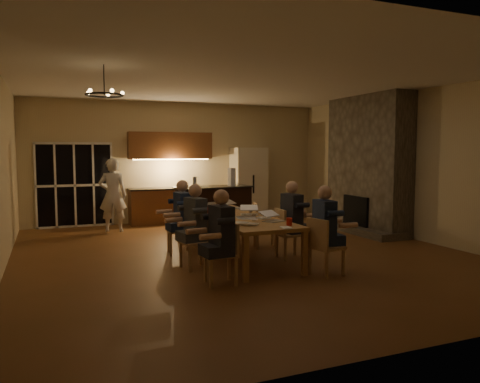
% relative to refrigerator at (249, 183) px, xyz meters
% --- Properties ---
extents(floor, '(9.00, 9.00, 0.00)m').
position_rel_refrigerator_xyz_m(floor, '(-1.90, -4.15, -1.00)').
color(floor, brown).
rests_on(floor, ground).
extents(back_wall, '(8.00, 0.04, 3.20)m').
position_rel_refrigerator_xyz_m(back_wall, '(-1.90, 0.37, 0.60)').
color(back_wall, beige).
rests_on(back_wall, ground).
extents(right_wall, '(0.04, 9.00, 3.20)m').
position_rel_refrigerator_xyz_m(right_wall, '(2.12, -4.15, 0.60)').
color(right_wall, beige).
rests_on(right_wall, ground).
extents(ceiling, '(8.00, 9.00, 0.04)m').
position_rel_refrigerator_xyz_m(ceiling, '(-1.90, -4.15, 2.22)').
color(ceiling, white).
rests_on(ceiling, back_wall).
extents(french_doors, '(1.86, 0.08, 2.10)m').
position_rel_refrigerator_xyz_m(french_doors, '(-4.60, 0.32, 0.05)').
color(french_doors, black).
rests_on(french_doors, ground).
extents(fireplace, '(0.58, 2.50, 3.20)m').
position_rel_refrigerator_xyz_m(fireplace, '(1.80, -2.95, 0.60)').
color(fireplace, '#60594B').
rests_on(fireplace, ground).
extents(kitchenette, '(2.24, 0.68, 2.40)m').
position_rel_refrigerator_xyz_m(kitchenette, '(-2.20, 0.05, 0.20)').
color(kitchenette, brown).
rests_on(kitchenette, ground).
extents(refrigerator, '(0.90, 0.68, 2.00)m').
position_rel_refrigerator_xyz_m(refrigerator, '(0.00, 0.00, 0.00)').
color(refrigerator, beige).
rests_on(refrigerator, ground).
extents(dining_table, '(1.10, 3.30, 0.75)m').
position_rel_refrigerator_xyz_m(dining_table, '(-2.09, -4.30, -0.62)').
color(dining_table, '#AD7945').
rests_on(dining_table, ground).
extents(bar_island, '(1.89, 0.92, 1.08)m').
position_rel_refrigerator_xyz_m(bar_island, '(-1.62, -1.70, -0.46)').
color(bar_island, black).
rests_on(bar_island, ground).
extents(chair_left_near, '(0.48, 0.48, 0.89)m').
position_rel_refrigerator_xyz_m(chair_left_near, '(-2.95, -5.82, -0.55)').
color(chair_left_near, tan).
rests_on(chair_left_near, ground).
extents(chair_left_mid, '(0.50, 0.50, 0.89)m').
position_rel_refrigerator_xyz_m(chair_left_mid, '(-3.02, -4.81, -0.55)').
color(chair_left_mid, tan).
rests_on(chair_left_mid, ground).
extents(chair_left_far, '(0.49, 0.49, 0.89)m').
position_rel_refrigerator_xyz_m(chair_left_far, '(-2.98, -3.64, -0.55)').
color(chair_left_far, tan).
rests_on(chair_left_far, ground).
extents(chair_right_near, '(0.53, 0.53, 0.89)m').
position_rel_refrigerator_xyz_m(chair_right_near, '(-1.26, -5.97, -0.55)').
color(chair_right_near, tan).
rests_on(chair_right_near, ground).
extents(chair_right_mid, '(0.46, 0.46, 0.89)m').
position_rel_refrigerator_xyz_m(chair_right_mid, '(-1.24, -4.77, -0.55)').
color(chair_right_mid, tan).
rests_on(chair_right_mid, ground).
extents(chair_right_far, '(0.54, 0.54, 0.89)m').
position_rel_refrigerator_xyz_m(chair_right_far, '(-1.26, -3.75, -0.55)').
color(chair_right_far, tan).
rests_on(chair_right_far, ground).
extents(person_left_near, '(0.66, 0.66, 1.38)m').
position_rel_refrigerator_xyz_m(person_left_near, '(-2.98, -5.95, -0.31)').
color(person_left_near, '#21222B').
rests_on(person_left_near, ground).
extents(person_right_near, '(0.65, 0.65, 1.38)m').
position_rel_refrigerator_xyz_m(person_right_near, '(-1.24, -5.86, -0.31)').
color(person_right_near, '#1B2844').
rests_on(person_right_near, ground).
extents(person_left_mid, '(0.71, 0.71, 1.38)m').
position_rel_refrigerator_xyz_m(person_left_mid, '(-3.00, -4.76, -0.31)').
color(person_left_mid, '#3B4046').
rests_on(person_left_mid, ground).
extents(person_right_mid, '(0.64, 0.64, 1.38)m').
position_rel_refrigerator_xyz_m(person_right_mid, '(-1.21, -4.75, -0.31)').
color(person_right_mid, '#21222B').
rests_on(person_right_mid, ground).
extents(person_left_far, '(0.63, 0.63, 1.38)m').
position_rel_refrigerator_xyz_m(person_left_far, '(-2.93, -3.70, -0.31)').
color(person_left_far, '#1B2844').
rests_on(person_left_far, ground).
extents(standing_person, '(0.71, 0.54, 1.75)m').
position_rel_refrigerator_xyz_m(standing_person, '(-3.81, -0.75, -0.13)').
color(standing_person, silver).
rests_on(standing_person, ground).
extents(chandelier, '(0.56, 0.56, 0.03)m').
position_rel_refrigerator_xyz_m(chandelier, '(-4.38, -4.68, 1.75)').
color(chandelier, black).
rests_on(chandelier, ceiling).
extents(laptop_a, '(0.42, 0.42, 0.23)m').
position_rel_refrigerator_xyz_m(laptop_a, '(-2.29, -5.30, -0.14)').
color(laptop_a, silver).
rests_on(laptop_a, dining_table).
extents(laptop_b, '(0.39, 0.37, 0.23)m').
position_rel_refrigerator_xyz_m(laptop_b, '(-1.79, -5.19, -0.14)').
color(laptop_b, silver).
rests_on(laptop_b, dining_table).
extents(laptop_c, '(0.41, 0.39, 0.23)m').
position_rel_refrigerator_xyz_m(laptop_c, '(-2.36, -4.17, -0.14)').
color(laptop_c, silver).
rests_on(laptop_c, dining_table).
extents(laptop_d, '(0.40, 0.38, 0.23)m').
position_rel_refrigerator_xyz_m(laptop_d, '(-1.84, -4.30, -0.14)').
color(laptop_d, silver).
rests_on(laptop_d, dining_table).
extents(laptop_e, '(0.40, 0.37, 0.23)m').
position_rel_refrigerator_xyz_m(laptop_e, '(-2.26, -3.20, -0.14)').
color(laptop_e, silver).
rests_on(laptop_e, dining_table).
extents(laptop_f, '(0.42, 0.40, 0.23)m').
position_rel_refrigerator_xyz_m(laptop_f, '(-1.77, -3.27, -0.14)').
color(laptop_f, silver).
rests_on(laptop_f, dining_table).
extents(mug_front, '(0.08, 0.08, 0.10)m').
position_rel_refrigerator_xyz_m(mug_front, '(-2.15, -4.77, -0.20)').
color(mug_front, silver).
rests_on(mug_front, dining_table).
extents(mug_mid, '(0.09, 0.09, 0.10)m').
position_rel_refrigerator_xyz_m(mug_mid, '(-2.04, -3.70, -0.20)').
color(mug_mid, silver).
rests_on(mug_mid, dining_table).
extents(mug_back, '(0.08, 0.08, 0.10)m').
position_rel_refrigerator_xyz_m(mug_back, '(-2.44, -3.48, -0.20)').
color(mug_back, silver).
rests_on(mug_back, dining_table).
extents(redcup_near, '(0.09, 0.09, 0.12)m').
position_rel_refrigerator_xyz_m(redcup_near, '(-1.74, -5.64, -0.19)').
color(redcup_near, '#B4190C').
rests_on(redcup_near, dining_table).
extents(redcup_mid, '(0.09, 0.09, 0.12)m').
position_rel_refrigerator_xyz_m(redcup_mid, '(-2.47, -3.85, -0.19)').
color(redcup_mid, '#B4190C').
rests_on(redcup_mid, dining_table).
extents(redcup_far, '(0.09, 0.09, 0.12)m').
position_rel_refrigerator_xyz_m(redcup_far, '(-1.89, -2.86, -0.19)').
color(redcup_far, '#B4190C').
rests_on(redcup_far, dining_table).
extents(can_silver, '(0.07, 0.07, 0.12)m').
position_rel_refrigerator_xyz_m(can_silver, '(-2.07, -5.01, -0.19)').
color(can_silver, '#B2B2B7').
rests_on(can_silver, dining_table).
extents(can_cola, '(0.07, 0.07, 0.12)m').
position_rel_refrigerator_xyz_m(can_cola, '(-2.20, -2.87, -0.19)').
color(can_cola, '#3F0F0C').
rests_on(can_cola, dining_table).
extents(can_right, '(0.07, 0.07, 0.12)m').
position_rel_refrigerator_xyz_m(can_right, '(-1.70, -4.03, -0.19)').
color(can_right, '#B2B2B7').
rests_on(can_right, dining_table).
extents(plate_near, '(0.26, 0.26, 0.02)m').
position_rel_refrigerator_xyz_m(plate_near, '(-1.78, -4.80, -0.24)').
color(plate_near, silver).
rests_on(plate_near, dining_table).
extents(plate_left, '(0.28, 0.28, 0.02)m').
position_rel_refrigerator_xyz_m(plate_left, '(-2.38, -5.18, -0.24)').
color(plate_left, silver).
rests_on(plate_left, dining_table).
extents(plate_far, '(0.22, 0.22, 0.02)m').
position_rel_refrigerator_xyz_m(plate_far, '(-1.62, -3.49, -0.24)').
color(plate_far, silver).
rests_on(plate_far, dining_table).
extents(notepad, '(0.17, 0.22, 0.01)m').
position_rel_refrigerator_xyz_m(notepad, '(-1.89, -5.82, -0.24)').
color(notepad, white).
rests_on(notepad, dining_table).
extents(bar_bottle, '(0.09, 0.09, 0.24)m').
position_rel_refrigerator_xyz_m(bar_bottle, '(-2.10, -1.75, 0.20)').
color(bar_bottle, '#99999E').
rests_on(bar_bottle, bar_island).
extents(bar_blender, '(0.17, 0.17, 0.43)m').
position_rel_refrigerator_xyz_m(bar_blender, '(-1.16, -1.69, 0.29)').
color(bar_blender, silver).
rests_on(bar_blender, bar_island).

